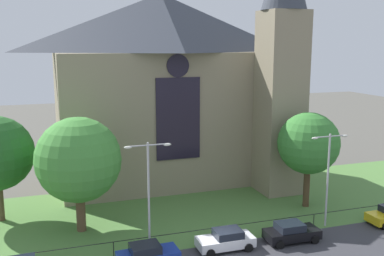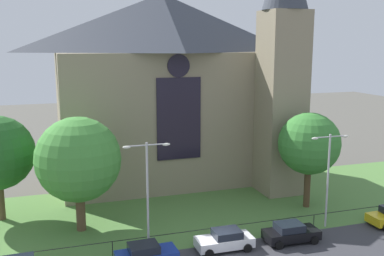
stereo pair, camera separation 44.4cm
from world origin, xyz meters
name	(u,v)px [view 1 (the left image)]	position (x,y,z in m)	size (l,w,h in m)	color
ground	(182,208)	(0.00, 10.00, 0.00)	(160.00, 160.00, 0.00)	#56544C
grass_verge	(188,216)	(0.00, 8.00, 0.00)	(120.00, 20.00, 0.01)	#517F3D
church_building	(170,87)	(1.61, 19.13, 10.27)	(23.20, 16.20, 26.00)	gray
iron_railing	(221,229)	(0.84, 2.50, 0.98)	(32.94, 0.07, 1.13)	black
tree_left_near	(78,160)	(-9.13, 7.87, 5.88)	(6.76, 6.76, 9.29)	brown
tree_right_near	(309,143)	(11.12, 6.92, 5.96)	(5.62, 5.62, 8.81)	#4C3823
streetlamp_near	(149,183)	(-4.79, 2.40, 5.19)	(3.37, 0.26, 8.14)	#B2B2B7
streetlamp_far	(328,168)	(10.10, 2.40, 4.99)	(3.37, 0.26, 7.78)	#B2B2B7
parked_car_blue	(147,255)	(-5.38, 0.54, 0.74)	(4.26, 2.15, 1.51)	#1E3899
parked_car_white	(226,240)	(0.61, 1.01, 0.74)	(4.22, 2.06, 1.51)	silver
parked_car_black	(291,232)	(5.86, 0.66, 0.74)	(4.25, 2.12, 1.51)	black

